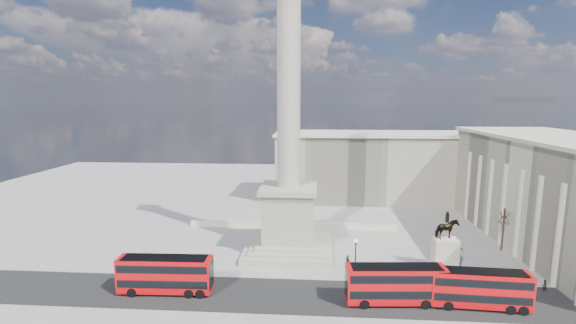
{
  "coord_description": "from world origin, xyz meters",
  "views": [
    {
      "loc": [
        4.04,
        -55.27,
        24.46
      ],
      "look_at": [
        0.03,
        3.01,
        15.04
      ],
      "focal_mm": 24.0,
      "sensor_mm": 36.0,
      "label": 1
    }
  ],
  "objects_px": {
    "equestrian_statue": "(445,249)",
    "pedestrian_walking": "(502,284)",
    "pedestrian_standing": "(544,285)",
    "pedestrian_crossing": "(348,261)",
    "red_bus_b": "(396,284)",
    "red_bus_c": "(480,288)",
    "nelsons_column": "(289,173)",
    "victorian_lamp": "(355,257)",
    "red_bus_a": "(166,274)"
  },
  "relations": [
    {
      "from": "equestrian_statue",
      "to": "pedestrian_walking",
      "type": "bearing_deg",
      "value": -46.07
    },
    {
      "from": "red_bus_c",
      "to": "pedestrian_walking",
      "type": "distance_m",
      "value": 6.99
    },
    {
      "from": "red_bus_a",
      "to": "equestrian_statue",
      "type": "relative_size",
      "value": 1.37
    },
    {
      "from": "nelsons_column",
      "to": "equestrian_statue",
      "type": "distance_m",
      "value": 25.84
    },
    {
      "from": "red_bus_c",
      "to": "equestrian_statue",
      "type": "xyz_separation_m",
      "value": [
        -0.66,
        10.48,
        0.65
      ]
    },
    {
      "from": "red_bus_b",
      "to": "red_bus_a",
      "type": "bearing_deg",
      "value": 174.8
    },
    {
      "from": "pedestrian_walking",
      "to": "pedestrian_crossing",
      "type": "height_order",
      "value": "pedestrian_crossing"
    },
    {
      "from": "red_bus_b",
      "to": "pedestrian_standing",
      "type": "relative_size",
      "value": 7.85
    },
    {
      "from": "equestrian_statue",
      "to": "pedestrian_crossing",
      "type": "relative_size",
      "value": 4.65
    },
    {
      "from": "red_bus_c",
      "to": "nelsons_column",
      "type": "bearing_deg",
      "value": 148.98
    },
    {
      "from": "red_bus_a",
      "to": "victorian_lamp",
      "type": "xyz_separation_m",
      "value": [
        24.38,
        4.55,
        1.09
      ]
    },
    {
      "from": "pedestrian_standing",
      "to": "pedestrian_crossing",
      "type": "relative_size",
      "value": 0.81
    },
    {
      "from": "red_bus_c",
      "to": "pedestrian_crossing",
      "type": "relative_size",
      "value": 6.09
    },
    {
      "from": "pedestrian_walking",
      "to": "pedestrian_crossing",
      "type": "xyz_separation_m",
      "value": [
        -19.6,
        5.39,
        0.15
      ]
    },
    {
      "from": "red_bus_c",
      "to": "pedestrian_standing",
      "type": "bearing_deg",
      "value": 28.07
    },
    {
      "from": "red_bus_a",
      "to": "pedestrian_walking",
      "type": "relative_size",
      "value": 7.56
    },
    {
      "from": "red_bus_c",
      "to": "victorian_lamp",
      "type": "xyz_separation_m",
      "value": [
        -14.12,
        5.4,
        1.21
      ]
    },
    {
      "from": "victorian_lamp",
      "to": "pedestrian_standing",
      "type": "height_order",
      "value": "victorian_lamp"
    },
    {
      "from": "nelsons_column",
      "to": "pedestrian_crossing",
      "type": "relative_size",
      "value": 26.54
    },
    {
      "from": "red_bus_b",
      "to": "victorian_lamp",
      "type": "bearing_deg",
      "value": 125.86
    },
    {
      "from": "red_bus_a",
      "to": "red_bus_b",
      "type": "distance_m",
      "value": 28.73
    },
    {
      "from": "victorian_lamp",
      "to": "pedestrian_crossing",
      "type": "xyz_separation_m",
      "value": [
        -0.57,
        4.69,
        -2.67
      ]
    },
    {
      "from": "red_bus_b",
      "to": "victorian_lamp",
      "type": "distance_m",
      "value": 6.89
    },
    {
      "from": "pedestrian_standing",
      "to": "pedestrian_crossing",
      "type": "bearing_deg",
      "value": -9.15
    },
    {
      "from": "red_bus_a",
      "to": "equestrian_statue",
      "type": "distance_m",
      "value": 39.05
    },
    {
      "from": "pedestrian_walking",
      "to": "red_bus_a",
      "type": "bearing_deg",
      "value": -179.77
    },
    {
      "from": "equestrian_statue",
      "to": "red_bus_a",
      "type": "bearing_deg",
      "value": -165.73
    },
    {
      "from": "pedestrian_walking",
      "to": "pedestrian_standing",
      "type": "height_order",
      "value": "pedestrian_walking"
    },
    {
      "from": "red_bus_c",
      "to": "equestrian_statue",
      "type": "distance_m",
      "value": 10.52
    },
    {
      "from": "red_bus_b",
      "to": "red_bus_c",
      "type": "height_order",
      "value": "red_bus_b"
    },
    {
      "from": "pedestrian_crossing",
      "to": "nelsons_column",
      "type": "bearing_deg",
      "value": 26.15
    },
    {
      "from": "nelsons_column",
      "to": "pedestrian_crossing",
      "type": "bearing_deg",
      "value": -33.71
    },
    {
      "from": "equestrian_statue",
      "to": "pedestrian_crossing",
      "type": "height_order",
      "value": "equestrian_statue"
    },
    {
      "from": "nelsons_column",
      "to": "red_bus_b",
      "type": "xyz_separation_m",
      "value": [
        14.07,
        -16.03,
        -10.4
      ]
    },
    {
      "from": "victorian_lamp",
      "to": "pedestrian_crossing",
      "type": "bearing_deg",
      "value": 96.92
    },
    {
      "from": "nelsons_column",
      "to": "pedestrian_walking",
      "type": "xyz_separation_m",
      "value": [
        28.75,
        -11.5,
        -12.13
      ]
    },
    {
      "from": "victorian_lamp",
      "to": "pedestrian_standing",
      "type": "relative_size",
      "value": 4.01
    },
    {
      "from": "red_bus_b",
      "to": "red_bus_c",
      "type": "xyz_separation_m",
      "value": [
        9.77,
        -0.17,
        -0.12
      ]
    },
    {
      "from": "pedestrian_crossing",
      "to": "equestrian_statue",
      "type": "bearing_deg",
      "value": -118.59
    },
    {
      "from": "nelsons_column",
      "to": "victorian_lamp",
      "type": "distance_m",
      "value": 17.25
    },
    {
      "from": "victorian_lamp",
      "to": "equestrian_statue",
      "type": "bearing_deg",
      "value": 20.66
    },
    {
      "from": "red_bus_b",
      "to": "nelsons_column",
      "type": "bearing_deg",
      "value": 127.43
    },
    {
      "from": "pedestrian_crossing",
      "to": "red_bus_b",
      "type": "bearing_deg",
      "value": 176.19
    },
    {
      "from": "equestrian_statue",
      "to": "pedestrian_standing",
      "type": "height_order",
      "value": "equestrian_statue"
    },
    {
      "from": "victorian_lamp",
      "to": "equestrian_statue",
      "type": "distance_m",
      "value": 14.4
    },
    {
      "from": "red_bus_b",
      "to": "equestrian_statue",
      "type": "bearing_deg",
      "value": 44.67
    },
    {
      "from": "red_bus_a",
      "to": "pedestrian_walking",
      "type": "bearing_deg",
      "value": 3.38
    },
    {
      "from": "red_bus_b",
      "to": "pedestrian_crossing",
      "type": "height_order",
      "value": "red_bus_b"
    },
    {
      "from": "pedestrian_walking",
      "to": "equestrian_statue",
      "type": "bearing_deg",
      "value": 129.09
    },
    {
      "from": "red_bus_b",
      "to": "victorian_lamp",
      "type": "relative_size",
      "value": 1.96
    }
  ]
}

